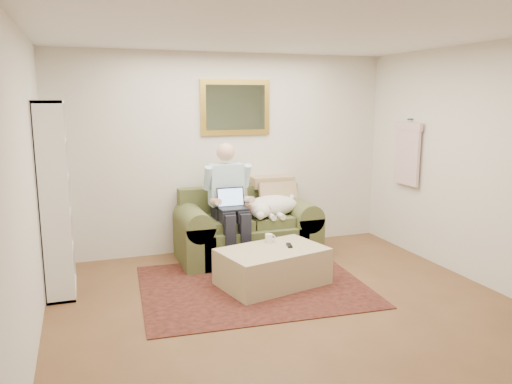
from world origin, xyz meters
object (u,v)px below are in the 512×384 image
ottoman (272,267)px  coffee_mug (269,238)px  sofa (247,234)px  sleeping_dog (272,206)px  bookshelf (56,198)px  laptop (232,203)px  seated_man (230,205)px

ottoman → coffee_mug: size_ratio=11.19×
sofa → coffee_mug: bearing=-89.8°
sofa → ottoman: bearing=-92.5°
sleeping_dog → ottoman: sleeping_dog is taller
sofa → sleeping_dog: (0.32, -0.09, 0.37)m
bookshelf → laptop: bearing=5.6°
sofa → ottoman: sofa is taller
sofa → ottoman: size_ratio=1.57×
coffee_mug → seated_man: bearing=113.3°
sleeping_dog → ottoman: (-0.36, -0.93, -0.47)m
seated_man → laptop: size_ratio=4.33×
laptop → ottoman: laptop is taller
sleeping_dog → ottoman: bearing=-111.1°
laptop → coffee_mug: size_ratio=3.41×
seated_man → sleeping_dog: size_ratio=2.04×
laptop → ottoman: (0.22, -0.79, -0.57)m
seated_man → ottoman: (0.22, -0.86, -0.54)m
laptop → bookshelf: size_ratio=0.17×
seated_man → sleeping_dog: 0.59m
seated_man → ottoman: 1.03m
laptop → sleeping_dog: laptop is taller
seated_man → laptop: (0.00, -0.07, 0.04)m
sofa → laptop: 0.59m
ottoman → sleeping_dog: bearing=68.9°
laptop → coffee_mug: bearing=-64.2°
seated_man → coffee_mug: 0.73m
coffee_mug → sofa: bearing=90.2°
ottoman → bookshelf: (-2.18, 0.60, 0.80)m
sofa → ottoman: (-0.04, -1.02, -0.10)m
coffee_mug → sleeping_dog: bearing=65.7°
sleeping_dog → bookshelf: bookshelf is taller
coffee_mug → bookshelf: (-2.23, 0.36, 0.54)m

